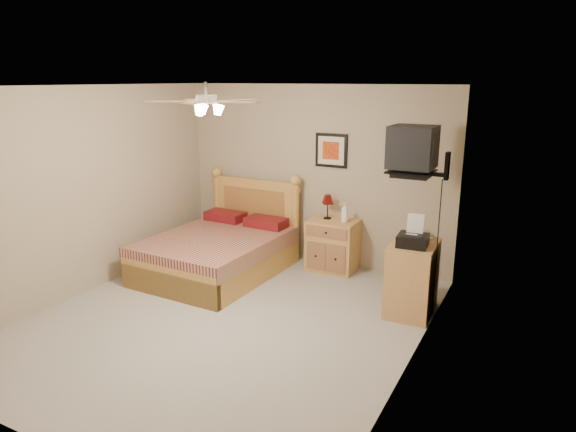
# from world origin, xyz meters

# --- Properties ---
(floor) EXTENTS (4.50, 4.50, 0.00)m
(floor) POSITION_xyz_m (0.00, 0.00, 0.00)
(floor) COLOR #A09A91
(floor) RESTS_ON ground
(ceiling) EXTENTS (4.00, 4.50, 0.04)m
(ceiling) POSITION_xyz_m (0.00, 0.00, 2.50)
(ceiling) COLOR white
(ceiling) RESTS_ON ground
(wall_back) EXTENTS (4.00, 0.04, 2.50)m
(wall_back) POSITION_xyz_m (0.00, 2.25, 1.25)
(wall_back) COLOR tan
(wall_back) RESTS_ON ground
(wall_front) EXTENTS (4.00, 0.04, 2.50)m
(wall_front) POSITION_xyz_m (0.00, -2.25, 1.25)
(wall_front) COLOR tan
(wall_front) RESTS_ON ground
(wall_left) EXTENTS (0.04, 4.50, 2.50)m
(wall_left) POSITION_xyz_m (-2.00, 0.00, 1.25)
(wall_left) COLOR tan
(wall_left) RESTS_ON ground
(wall_right) EXTENTS (0.04, 4.50, 2.50)m
(wall_right) POSITION_xyz_m (2.00, 0.00, 1.25)
(wall_right) COLOR tan
(wall_right) RESTS_ON ground
(bed) EXTENTS (1.55, 2.00, 1.27)m
(bed) POSITION_xyz_m (-0.92, 1.12, 0.63)
(bed) COLOR #C38839
(bed) RESTS_ON ground
(nightstand) EXTENTS (0.66, 0.50, 0.71)m
(nightstand) POSITION_xyz_m (0.42, 2.00, 0.35)
(nightstand) COLOR #C3803F
(nightstand) RESTS_ON ground
(table_lamp) EXTENTS (0.20, 0.20, 0.33)m
(table_lamp) POSITION_xyz_m (0.31, 2.05, 0.87)
(table_lamp) COLOR #560A07
(table_lamp) RESTS_ON nightstand
(lotion_bottle) EXTENTS (0.12, 0.12, 0.26)m
(lotion_bottle) POSITION_xyz_m (0.59, 1.99, 0.83)
(lotion_bottle) COLOR white
(lotion_bottle) RESTS_ON nightstand
(framed_picture) EXTENTS (0.46, 0.04, 0.46)m
(framed_picture) POSITION_xyz_m (0.27, 2.23, 1.62)
(framed_picture) COLOR black
(framed_picture) RESTS_ON wall_back
(dresser) EXTENTS (0.51, 0.71, 0.82)m
(dresser) POSITION_xyz_m (1.73, 1.16, 0.41)
(dresser) COLOR #B67C51
(dresser) RESTS_ON ground
(fax_machine) EXTENTS (0.34, 0.36, 0.34)m
(fax_machine) POSITION_xyz_m (1.73, 1.06, 0.99)
(fax_machine) COLOR black
(fax_machine) RESTS_ON dresser
(magazine_lower) EXTENTS (0.27, 0.32, 0.03)m
(magazine_lower) POSITION_xyz_m (1.65, 1.43, 0.83)
(magazine_lower) COLOR #B2A990
(magazine_lower) RESTS_ON dresser
(magazine_upper) EXTENTS (0.27, 0.29, 0.02)m
(magazine_upper) POSITION_xyz_m (1.68, 1.44, 0.85)
(magazine_upper) COLOR gray
(magazine_upper) RESTS_ON magazine_lower
(wall_tv) EXTENTS (0.56, 0.46, 0.58)m
(wall_tv) POSITION_xyz_m (1.75, 1.34, 1.81)
(wall_tv) COLOR black
(wall_tv) RESTS_ON wall_right
(ceiling_fan) EXTENTS (1.14, 1.14, 0.28)m
(ceiling_fan) POSITION_xyz_m (0.00, -0.20, 2.36)
(ceiling_fan) COLOR silver
(ceiling_fan) RESTS_ON ceiling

